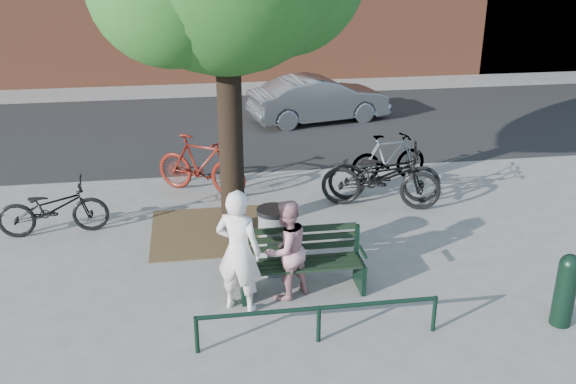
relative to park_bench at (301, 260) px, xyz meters
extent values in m
plane|color=gray|center=(0.00, -0.08, -0.48)|extent=(90.00, 90.00, 0.00)
cube|color=brown|center=(-1.00, 2.12, -0.47)|extent=(2.40, 2.00, 0.02)
cube|color=black|center=(0.00, 8.42, -0.47)|extent=(40.00, 7.00, 0.01)
cube|color=black|center=(-0.84, -0.08, -0.25)|extent=(0.06, 0.52, 0.45)
cube|color=black|center=(-0.84, 0.15, 0.19)|extent=(0.06, 0.06, 0.44)
cylinder|color=black|center=(-0.84, -0.18, 0.15)|extent=(0.04, 0.36, 0.04)
cube|color=black|center=(0.84, -0.08, -0.25)|extent=(0.06, 0.52, 0.45)
cube|color=black|center=(0.84, 0.15, 0.19)|extent=(0.06, 0.06, 0.44)
cylinder|color=black|center=(0.84, -0.18, 0.15)|extent=(0.04, 0.36, 0.04)
cube|color=black|center=(0.00, -0.08, -0.03)|extent=(1.64, 0.46, 0.04)
cube|color=black|center=(0.00, 0.15, 0.26)|extent=(1.64, 0.03, 0.47)
cylinder|color=black|center=(-1.50, -1.28, -0.23)|extent=(0.06, 0.06, 0.50)
cylinder|color=black|center=(0.00, -1.28, -0.23)|extent=(0.06, 0.06, 0.50)
cylinder|color=black|center=(1.50, -1.28, -0.23)|extent=(0.06, 0.06, 0.50)
cylinder|color=black|center=(0.00, -1.28, 0.00)|extent=(3.00, 0.06, 0.06)
cylinder|color=black|center=(-0.80, 2.12, 1.42)|extent=(0.40, 0.40, 3.80)
imported|color=silver|center=(-0.90, -0.35, 0.38)|extent=(0.75, 0.66, 1.73)
imported|color=#C3868A|center=(-0.23, -0.13, 0.24)|extent=(0.88, 0.83, 1.44)
cylinder|color=black|center=(3.20, -1.38, -0.04)|extent=(0.27, 0.27, 0.87)
sphere|color=black|center=(3.20, -1.38, 0.40)|extent=(0.27, 0.27, 0.27)
cylinder|color=gray|center=(-0.31, 0.60, 0.00)|extent=(0.46, 0.46, 0.96)
cylinder|color=black|center=(-0.31, 0.60, 0.51)|extent=(0.50, 0.50, 0.07)
imported|color=black|center=(-3.79, 2.46, -0.01)|extent=(1.84, 0.77, 0.94)
imported|color=#56130C|center=(-1.28, 3.96, 0.10)|extent=(1.93, 1.49, 1.16)
imported|color=black|center=(2.12, 3.02, 0.08)|extent=(2.23, 1.21, 1.11)
imported|color=gray|center=(2.52, 4.04, 0.02)|extent=(1.70, 0.72, 0.99)
imported|color=black|center=(1.97, 2.74, 0.10)|extent=(2.32, 1.41, 1.15)
imported|color=slate|center=(2.00, 8.66, 0.14)|extent=(3.94, 2.06, 1.23)
camera|label=1|loc=(-1.41, -7.89, 4.26)|focal=40.00mm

